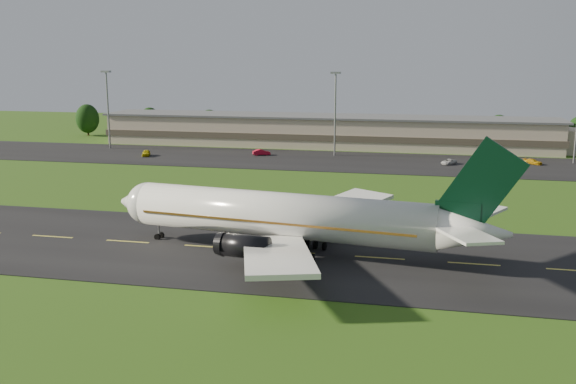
% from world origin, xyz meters
% --- Properties ---
extents(ground, '(360.00, 360.00, 0.00)m').
position_xyz_m(ground, '(0.00, 0.00, 0.00)').
color(ground, '#274611').
rests_on(ground, ground).
extents(taxiway, '(220.00, 30.00, 0.10)m').
position_xyz_m(taxiway, '(0.00, 0.00, 0.05)').
color(taxiway, black).
rests_on(taxiway, ground).
extents(apron, '(260.00, 30.00, 0.10)m').
position_xyz_m(apron, '(0.00, 72.00, 0.05)').
color(apron, black).
rests_on(apron, ground).
extents(airliner, '(51.17, 41.83, 15.57)m').
position_xyz_m(airliner, '(10.69, -0.11, 4.66)').
color(airliner, white).
rests_on(airliner, ground).
extents(terminal, '(145.00, 16.00, 8.40)m').
position_xyz_m(terminal, '(6.40, 96.18, 3.99)').
color(terminal, '#BCA890').
rests_on(terminal, ground).
extents(light_mast_west, '(2.40, 1.20, 20.35)m').
position_xyz_m(light_mast_west, '(-55.00, 80.00, 12.74)').
color(light_mast_west, gray).
rests_on(light_mast_west, ground).
extents(light_mast_centre, '(2.40, 1.20, 20.35)m').
position_xyz_m(light_mast_centre, '(5.00, 80.00, 12.74)').
color(light_mast_centre, gray).
rests_on(light_mast_centre, ground).
extents(tree_line, '(194.97, 9.15, 9.82)m').
position_xyz_m(tree_line, '(32.61, 105.74, 4.96)').
color(tree_line, black).
rests_on(tree_line, ground).
extents(service_vehicle_a, '(3.05, 4.69, 1.48)m').
position_xyz_m(service_vehicle_a, '(-39.85, 69.24, 0.84)').
color(service_vehicle_a, '#BFB10B').
rests_on(service_vehicle_a, apron).
extents(service_vehicle_b, '(4.60, 3.20, 1.44)m').
position_xyz_m(service_vehicle_b, '(-12.64, 76.49, 0.82)').
color(service_vehicle_b, '#A90B23').
rests_on(service_vehicle_b, apron).
extents(service_vehicle_c, '(4.02, 4.61, 1.18)m').
position_xyz_m(service_vehicle_c, '(32.07, 72.22, 0.69)').
color(service_vehicle_c, silver).
rests_on(service_vehicle_c, apron).
extents(service_vehicle_d, '(4.42, 3.49, 1.20)m').
position_xyz_m(service_vehicle_d, '(50.65, 76.29, 0.70)').
color(service_vehicle_d, '#D2990C').
rests_on(service_vehicle_d, apron).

